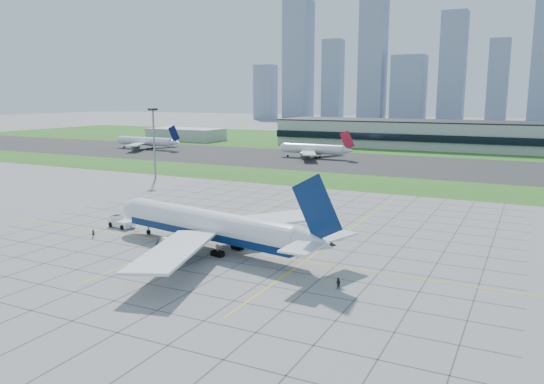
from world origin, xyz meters
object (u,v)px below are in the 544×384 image
(light_mast, at_px, (154,134))
(crew_near, at_px, (93,233))
(crew_far, at_px, (338,284))
(distant_jet_1, at_px, (314,149))
(pushback_tug, at_px, (121,222))
(distant_jet_0, at_px, (146,141))
(airliner, at_px, (212,226))

(light_mast, height_order, crew_near, light_mast)
(crew_near, xyz_separation_m, crew_far, (57.73, -6.02, 0.04))
(light_mast, xyz_separation_m, distant_jet_1, (28.22, 85.86, -11.70))
(distant_jet_1, bearing_deg, crew_far, -66.79)
(crew_far, bearing_deg, light_mast, 172.14)
(pushback_tug, distance_m, distant_jet_0, 185.04)
(distant_jet_0, bearing_deg, crew_near, -53.71)
(distant_jet_0, bearing_deg, crew_far, -43.23)
(distant_jet_0, height_order, distant_jet_1, same)
(crew_far, relative_size, distant_jet_1, 0.04)
(airliner, height_order, crew_near, airliner)
(light_mast, height_order, distant_jet_0, light_mast)
(airliner, distance_m, distant_jet_0, 208.17)
(pushback_tug, height_order, distant_jet_0, distant_jet_0)
(pushback_tug, height_order, crew_far, pushback_tug)
(light_mast, distance_m, distant_jet_0, 112.70)
(crew_near, bearing_deg, light_mast, 43.39)
(crew_near, distance_m, distant_jet_0, 193.31)
(pushback_tug, bearing_deg, airliner, -0.87)
(crew_far, bearing_deg, pushback_tug, -164.47)
(crew_near, bearing_deg, crew_far, -82.13)
(distant_jet_1, bearing_deg, airliner, -75.35)
(airliner, bearing_deg, distant_jet_1, 115.13)
(crew_near, distance_m, crew_far, 58.04)
(airliner, xyz_separation_m, distant_jet_0, (-142.24, 152.00, -0.27))
(crew_far, xyz_separation_m, distant_jet_1, (-70.05, 163.36, 3.56))
(pushback_tug, relative_size, distant_jet_1, 0.22)
(crew_far, bearing_deg, airliner, -167.76)
(airliner, relative_size, distant_jet_1, 1.29)
(pushback_tug, distance_m, distant_jet_1, 148.23)
(distant_jet_0, relative_size, distant_jet_1, 1.00)
(pushback_tug, xyz_separation_m, crew_far, (58.77, -15.60, -0.23))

